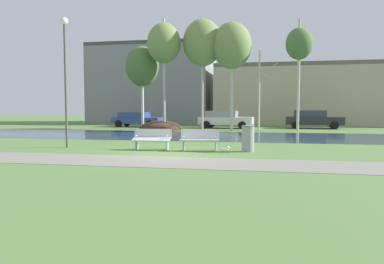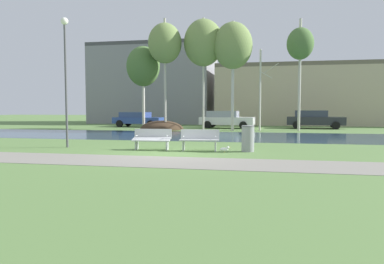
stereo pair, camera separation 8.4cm
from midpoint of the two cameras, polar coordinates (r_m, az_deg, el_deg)
ground_plane at (r=23.84m, az=2.38°, el=-0.42°), size 120.00×120.00×0.00m
paved_path_strip at (r=11.99m, az=-6.43°, el=-4.62°), size 60.00×2.45×0.01m
river_band at (r=22.79m, az=1.98°, el=-0.60°), size 80.00×7.76×0.01m
soil_mound at (r=29.50m, az=-5.01°, el=0.38°), size 3.55×3.21×1.47m
bench_left at (r=15.31m, az=-6.46°, el=-1.03°), size 1.63×0.67×0.87m
bench_right at (r=14.83m, az=1.04°, el=-1.16°), size 1.63×0.67×0.87m
trash_bin at (r=14.73m, az=8.62°, el=-0.96°), size 0.53×0.53×1.05m
seagull at (r=14.36m, az=5.02°, el=-2.71°), size 0.42×0.15×0.25m
streetlamp at (r=17.12m, az=-19.45°, el=10.33°), size 0.32×0.32×5.69m
birch_far_left at (r=30.92m, az=-7.92°, el=10.15°), size 2.77×2.77×6.88m
birch_left at (r=29.25m, az=-4.52°, el=13.67°), size 2.62×2.62×8.73m
birch_center_left at (r=29.27m, az=1.58°, el=13.81°), size 3.06×3.06×8.79m
birch_center at (r=28.56m, az=6.22°, el=13.28°), size 2.97×2.97×8.33m
birch_center_right at (r=28.61m, az=10.51°, el=6.64°), size 1.44×2.26×6.23m
birch_right at (r=29.45m, az=16.41°, el=13.01°), size 2.01×2.01×8.49m
parked_van_nearest_blue at (r=33.95m, az=-8.74°, el=2.04°), size 4.75×2.34×1.36m
parked_sedan_second_white at (r=31.60m, az=5.13°, el=2.04°), size 4.77×2.38×1.49m
parked_hatch_third_dark at (r=32.70m, az=18.42°, el=1.96°), size 4.84×2.40×1.54m
building_grey_warehouse at (r=43.50m, az=-5.97°, el=7.37°), size 13.55×8.63×8.94m
building_beige_block at (r=40.40m, az=15.79°, el=5.59°), size 16.52×7.65×6.22m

